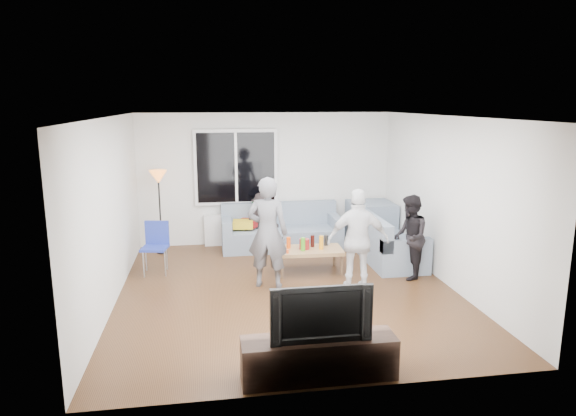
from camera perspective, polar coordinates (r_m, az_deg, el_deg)
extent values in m
cube|color=#56351C|center=(7.81, -0.04, -9.36)|extent=(5.00, 5.50, 0.04)
cube|color=white|center=(7.28, -0.05, 10.38)|extent=(5.00, 5.50, 0.04)
cube|color=silver|center=(10.14, -2.47, 3.31)|extent=(5.00, 0.04, 2.60)
cube|color=silver|center=(4.81, 5.09, -6.50)|extent=(5.00, 0.04, 2.60)
cube|color=silver|center=(7.48, -19.48, -0.46)|extent=(0.04, 5.50, 2.60)
cube|color=silver|center=(8.21, 17.62, 0.71)|extent=(0.04, 5.50, 2.60)
cube|color=white|center=(9.98, -5.86, 4.57)|extent=(1.62, 0.06, 1.47)
cube|color=black|center=(9.94, -5.85, 4.54)|extent=(1.50, 0.02, 1.35)
cube|color=white|center=(9.93, -5.85, 4.54)|extent=(0.05, 0.03, 1.35)
cube|color=silver|center=(10.17, -5.70, -2.40)|extent=(1.30, 0.12, 0.62)
imported|color=#2B6B2F|center=(10.06, -3.96, 0.24)|extent=(0.20, 0.16, 0.33)
imported|color=silver|center=(10.04, -7.00, -0.32)|extent=(0.18, 0.18, 0.16)
cube|color=slate|center=(10.26, 9.28, -1.71)|extent=(0.85, 0.85, 0.85)
cube|color=gold|center=(9.74, -5.08, -1.82)|extent=(0.41, 0.36, 0.14)
cube|color=maroon|center=(9.83, -4.45, -1.69)|extent=(0.46, 0.43, 0.13)
cube|color=olive|center=(8.56, 2.38, -5.88)|extent=(1.12, 0.64, 0.40)
cylinder|color=maroon|center=(8.47, 1.85, -4.05)|extent=(0.17, 0.17, 0.17)
imported|color=#54545A|center=(7.73, -2.30, -2.77)|extent=(0.72, 0.58, 1.72)
imported|color=silver|center=(7.64, 7.88, -3.65)|extent=(0.96, 0.51, 1.56)
imported|color=black|center=(8.37, 13.50, -3.20)|extent=(0.68, 0.78, 1.36)
imported|color=black|center=(9.81, -2.98, -1.46)|extent=(0.78, 0.54, 1.10)
cube|color=#36231B|center=(5.47, 3.48, -16.44)|extent=(1.60, 0.40, 0.44)
imported|color=black|center=(5.24, 3.55, -11.45)|extent=(1.04, 0.14, 0.60)
cylinder|color=orange|center=(8.46, 3.76, -3.89)|extent=(0.07, 0.07, 0.23)
cylinder|color=#449C1C|center=(8.37, 1.69, -4.09)|extent=(0.08, 0.08, 0.22)
cylinder|color=black|center=(8.59, 2.77, -3.72)|extent=(0.07, 0.07, 0.20)
cylinder|color=#F34E0E|center=(8.50, 0.06, -3.92)|extent=(0.07, 0.07, 0.19)
cylinder|color=black|center=(8.69, 4.30, -3.62)|extent=(0.07, 0.07, 0.18)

